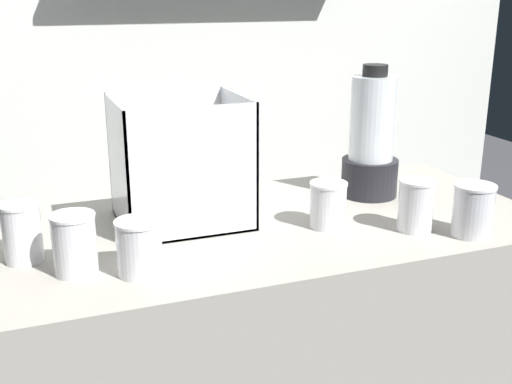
{
  "coord_description": "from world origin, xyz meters",
  "views": [
    {
      "loc": [
        -0.51,
        -1.33,
        1.44
      ],
      "look_at": [
        0.0,
        0.0,
        0.98
      ],
      "focal_mm": 44.76,
      "sensor_mm": 36.0,
      "label": 1
    }
  ],
  "objects_px": {
    "juice_cup_beet_left": "(75,248)",
    "juice_cup_beet_rightmost": "(473,213)",
    "carrot_display_bin": "(184,184)",
    "juice_cup_mango_far_right": "(416,209)",
    "juice_cup_carrot_middle": "(140,251)",
    "juice_cup_pomegranate_far_left": "(22,236)",
    "blender_pitcher": "(371,143)",
    "juice_cup_carrot_right": "(328,207)"
  },
  "relations": [
    {
      "from": "juice_cup_beet_left",
      "to": "juice_cup_beet_rightmost",
      "type": "bearing_deg",
      "value": -7.47
    },
    {
      "from": "carrot_display_bin",
      "to": "juice_cup_beet_left",
      "type": "bearing_deg",
      "value": -141.97
    },
    {
      "from": "carrot_display_bin",
      "to": "juice_cup_mango_far_right",
      "type": "xyz_separation_m",
      "value": [
        0.48,
        -0.26,
        -0.04
      ]
    },
    {
      "from": "juice_cup_carrot_middle",
      "to": "juice_cup_mango_far_right",
      "type": "xyz_separation_m",
      "value": [
        0.64,
        0.01,
        0.0
      ]
    },
    {
      "from": "juice_cup_pomegranate_far_left",
      "to": "juice_cup_carrot_middle",
      "type": "bearing_deg",
      "value": -34.64
    },
    {
      "from": "juice_cup_beet_rightmost",
      "to": "juice_cup_pomegranate_far_left",
      "type": "bearing_deg",
      "value": 167.6
    },
    {
      "from": "blender_pitcher",
      "to": "juice_cup_beet_left",
      "type": "distance_m",
      "value": 0.83
    },
    {
      "from": "carrot_display_bin",
      "to": "juice_cup_carrot_middle",
      "type": "distance_m",
      "value": 0.31
    },
    {
      "from": "carrot_display_bin",
      "to": "blender_pitcher",
      "type": "xyz_separation_m",
      "value": [
        0.52,
        0.02,
        0.05
      ]
    },
    {
      "from": "carrot_display_bin",
      "to": "blender_pitcher",
      "type": "bearing_deg",
      "value": 1.71
    },
    {
      "from": "juice_cup_carrot_middle",
      "to": "carrot_display_bin",
      "type": "bearing_deg",
      "value": 59.02
    },
    {
      "from": "blender_pitcher",
      "to": "juice_cup_carrot_right",
      "type": "relative_size",
      "value": 3.24
    },
    {
      "from": "juice_cup_beet_rightmost",
      "to": "juice_cup_carrot_right",
      "type": "bearing_deg",
      "value": 149.28
    },
    {
      "from": "juice_cup_beet_left",
      "to": "juice_cup_mango_far_right",
      "type": "relative_size",
      "value": 1.01
    },
    {
      "from": "carrot_display_bin",
      "to": "juice_cup_pomegranate_far_left",
      "type": "bearing_deg",
      "value": -162.14
    },
    {
      "from": "carrot_display_bin",
      "to": "juice_cup_beet_rightmost",
      "type": "bearing_deg",
      "value": -29.45
    },
    {
      "from": "juice_cup_carrot_right",
      "to": "juice_cup_carrot_middle",
      "type": "bearing_deg",
      "value": -167.5
    },
    {
      "from": "juice_cup_pomegranate_far_left",
      "to": "juice_cup_mango_far_right",
      "type": "bearing_deg",
      "value": -9.07
    },
    {
      "from": "carrot_display_bin",
      "to": "juice_cup_beet_left",
      "type": "xyz_separation_m",
      "value": [
        -0.28,
        -0.22,
        -0.04
      ]
    },
    {
      "from": "juice_cup_pomegranate_far_left",
      "to": "juice_cup_beet_rightmost",
      "type": "height_order",
      "value": "juice_cup_pomegranate_far_left"
    },
    {
      "from": "blender_pitcher",
      "to": "juice_cup_beet_rightmost",
      "type": "height_order",
      "value": "blender_pitcher"
    },
    {
      "from": "blender_pitcher",
      "to": "juice_cup_beet_rightmost",
      "type": "relative_size",
      "value": 2.91
    },
    {
      "from": "juice_cup_beet_left",
      "to": "juice_cup_carrot_right",
      "type": "distance_m",
      "value": 0.58
    },
    {
      "from": "juice_cup_beet_left",
      "to": "juice_cup_mango_far_right",
      "type": "bearing_deg",
      "value": -2.95
    },
    {
      "from": "juice_cup_mango_far_right",
      "to": "juice_cup_beet_rightmost",
      "type": "bearing_deg",
      "value": -36.08
    },
    {
      "from": "carrot_display_bin",
      "to": "juice_cup_beet_left",
      "type": "relative_size",
      "value": 2.46
    },
    {
      "from": "juice_cup_pomegranate_far_left",
      "to": "juice_cup_beet_left",
      "type": "distance_m",
      "value": 0.13
    },
    {
      "from": "juice_cup_carrot_right",
      "to": "juice_cup_mango_far_right",
      "type": "bearing_deg",
      "value": -27.4
    },
    {
      "from": "blender_pitcher",
      "to": "juice_cup_mango_far_right",
      "type": "xyz_separation_m",
      "value": [
        -0.04,
        -0.27,
        -0.09
      ]
    },
    {
      "from": "juice_cup_carrot_right",
      "to": "juice_cup_mango_far_right",
      "type": "height_order",
      "value": "juice_cup_mango_far_right"
    },
    {
      "from": "carrot_display_bin",
      "to": "juice_cup_beet_left",
      "type": "distance_m",
      "value": 0.35
    },
    {
      "from": "carrot_display_bin",
      "to": "juice_cup_pomegranate_far_left",
      "type": "xyz_separation_m",
      "value": [
        -0.37,
        -0.12,
        -0.04
      ]
    },
    {
      "from": "juice_cup_pomegranate_far_left",
      "to": "juice_cup_beet_rightmost",
      "type": "xyz_separation_m",
      "value": [
        0.95,
        -0.21,
        -0.0
      ]
    },
    {
      "from": "carrot_display_bin",
      "to": "juice_cup_pomegranate_far_left",
      "type": "distance_m",
      "value": 0.39
    },
    {
      "from": "carrot_display_bin",
      "to": "juice_cup_pomegranate_far_left",
      "type": "relative_size",
      "value": 2.41
    },
    {
      "from": "juice_cup_carrot_middle",
      "to": "juice_cup_beet_rightmost",
      "type": "bearing_deg",
      "value": -4.9
    },
    {
      "from": "carrot_display_bin",
      "to": "juice_cup_mango_far_right",
      "type": "bearing_deg",
      "value": -27.94
    },
    {
      "from": "blender_pitcher",
      "to": "juice_cup_beet_rightmost",
      "type": "xyz_separation_m",
      "value": [
        0.06,
        -0.34,
        -0.09
      ]
    },
    {
      "from": "juice_cup_carrot_middle",
      "to": "juice_cup_mango_far_right",
      "type": "distance_m",
      "value": 0.64
    },
    {
      "from": "carrot_display_bin",
      "to": "juice_cup_pomegranate_far_left",
      "type": "height_order",
      "value": "carrot_display_bin"
    },
    {
      "from": "juice_cup_pomegranate_far_left",
      "to": "juice_cup_mango_far_right",
      "type": "relative_size",
      "value": 1.03
    },
    {
      "from": "blender_pitcher",
      "to": "juice_cup_carrot_middle",
      "type": "relative_size",
      "value": 3.16
    }
  ]
}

